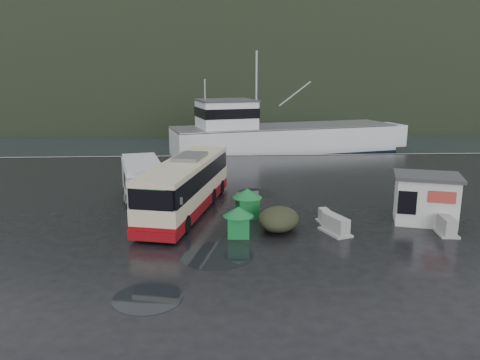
{
  "coord_description": "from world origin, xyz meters",
  "views": [
    {
      "loc": [
        0.04,
        -23.49,
        7.76
      ],
      "look_at": [
        1.36,
        2.53,
        1.7
      ],
      "focal_mm": 35.0,
      "sensor_mm": 36.0,
      "label": 1
    }
  ],
  "objects_px": {
    "coach_bus": "(187,211)",
    "jersey_barrier_a": "(326,224)",
    "waste_bin_left": "(238,236)",
    "fishing_trawler": "(284,145)",
    "dome_tent": "(278,229)",
    "waste_bin_right": "(247,217)",
    "jersey_barrier_c": "(335,233)",
    "ticket_kiosk": "(424,222)",
    "jersey_barrier_b": "(445,233)",
    "white_van": "(144,206)"
  },
  "relations": [
    {
      "from": "coach_bus",
      "to": "waste_bin_right",
      "type": "height_order",
      "value": "coach_bus"
    },
    {
      "from": "ticket_kiosk",
      "to": "fishing_trawler",
      "type": "height_order",
      "value": "fishing_trawler"
    },
    {
      "from": "white_van",
      "to": "jersey_barrier_b",
      "type": "bearing_deg",
      "value": -33.23
    },
    {
      "from": "jersey_barrier_a",
      "to": "waste_bin_right",
      "type": "bearing_deg",
      "value": 161.8
    },
    {
      "from": "coach_bus",
      "to": "jersey_barrier_a",
      "type": "relative_size",
      "value": 7.75
    },
    {
      "from": "waste_bin_left",
      "to": "waste_bin_right",
      "type": "xyz_separation_m",
      "value": [
        0.63,
        2.99,
        0.0
      ]
    },
    {
      "from": "ticket_kiosk",
      "to": "jersey_barrier_a",
      "type": "xyz_separation_m",
      "value": [
        -5.21,
        0.01,
        0.0
      ]
    },
    {
      "from": "waste_bin_left",
      "to": "jersey_barrier_b",
      "type": "height_order",
      "value": "waste_bin_left"
    },
    {
      "from": "white_van",
      "to": "waste_bin_left",
      "type": "relative_size",
      "value": 4.36
    },
    {
      "from": "jersey_barrier_b",
      "to": "fishing_trawler",
      "type": "xyz_separation_m",
      "value": [
        -3.84,
        28.49,
        0.0
      ]
    },
    {
      "from": "jersey_barrier_b",
      "to": "jersey_barrier_c",
      "type": "height_order",
      "value": "jersey_barrier_c"
    },
    {
      "from": "dome_tent",
      "to": "fishing_trawler",
      "type": "xyz_separation_m",
      "value": [
        4.27,
        27.51,
        0.0
      ]
    },
    {
      "from": "jersey_barrier_c",
      "to": "waste_bin_left",
      "type": "bearing_deg",
      "value": -177.85
    },
    {
      "from": "white_van",
      "to": "dome_tent",
      "type": "height_order",
      "value": "white_van"
    },
    {
      "from": "waste_bin_right",
      "to": "dome_tent",
      "type": "distance_m",
      "value": 2.56
    },
    {
      "from": "coach_bus",
      "to": "jersey_barrier_a",
      "type": "bearing_deg",
      "value": -6.36
    },
    {
      "from": "waste_bin_left",
      "to": "fishing_trawler",
      "type": "distance_m",
      "value": 29.08
    },
    {
      "from": "white_van",
      "to": "fishing_trawler",
      "type": "xyz_separation_m",
      "value": [
        11.68,
        22.84,
        0.0
      ]
    },
    {
      "from": "white_van",
      "to": "dome_tent",
      "type": "bearing_deg",
      "value": -45.42
    },
    {
      "from": "waste_bin_left",
      "to": "white_van",
      "type": "bearing_deg",
      "value": 133.94
    },
    {
      "from": "white_van",
      "to": "jersey_barrier_b",
      "type": "distance_m",
      "value": 16.52
    },
    {
      "from": "dome_tent",
      "to": "fishing_trawler",
      "type": "bearing_deg",
      "value": 81.18
    },
    {
      "from": "coach_bus",
      "to": "waste_bin_left",
      "type": "bearing_deg",
      "value": -44.27
    },
    {
      "from": "waste_bin_right",
      "to": "jersey_barrier_c",
      "type": "distance_m",
      "value": 5.01
    },
    {
      "from": "white_van",
      "to": "fishing_trawler",
      "type": "bearing_deg",
      "value": 49.69
    },
    {
      "from": "waste_bin_left",
      "to": "waste_bin_right",
      "type": "bearing_deg",
      "value": 78.12
    },
    {
      "from": "jersey_barrier_a",
      "to": "jersey_barrier_b",
      "type": "height_order",
      "value": "jersey_barrier_b"
    },
    {
      "from": "waste_bin_right",
      "to": "fishing_trawler",
      "type": "xyz_separation_m",
      "value": [
        5.71,
        25.39,
        0.0
      ]
    },
    {
      "from": "fishing_trawler",
      "to": "waste_bin_left",
      "type": "bearing_deg",
      "value": -117.31
    },
    {
      "from": "waste_bin_left",
      "to": "fishing_trawler",
      "type": "xyz_separation_m",
      "value": [
        6.34,
        28.39,
        0.0
      ]
    },
    {
      "from": "dome_tent",
      "to": "jersey_barrier_a",
      "type": "height_order",
      "value": "dome_tent"
    },
    {
      "from": "ticket_kiosk",
      "to": "jersey_barrier_c",
      "type": "distance_m",
      "value": 5.31
    },
    {
      "from": "coach_bus",
      "to": "dome_tent",
      "type": "height_order",
      "value": "coach_bus"
    },
    {
      "from": "fishing_trawler",
      "to": "jersey_barrier_b",
      "type": "bearing_deg",
      "value": -97.05
    },
    {
      "from": "waste_bin_left",
      "to": "jersey_barrier_b",
      "type": "xyz_separation_m",
      "value": [
        10.18,
        -0.11,
        0.0
      ]
    },
    {
      "from": "white_van",
      "to": "waste_bin_right",
      "type": "bearing_deg",
      "value": -36.38
    },
    {
      "from": "waste_bin_left",
      "to": "waste_bin_right",
      "type": "height_order",
      "value": "waste_bin_right"
    },
    {
      "from": "jersey_barrier_c",
      "to": "waste_bin_right",
      "type": "bearing_deg",
      "value": 145.87
    },
    {
      "from": "jersey_barrier_a",
      "to": "white_van",
      "type": "bearing_deg",
      "value": 158.8
    },
    {
      "from": "ticket_kiosk",
      "to": "waste_bin_left",
      "type": "bearing_deg",
      "value": -152.62
    },
    {
      "from": "jersey_barrier_b",
      "to": "jersey_barrier_c",
      "type": "distance_m",
      "value": 5.41
    },
    {
      "from": "jersey_barrier_c",
      "to": "jersey_barrier_a",
      "type": "bearing_deg",
      "value": 94.11
    },
    {
      "from": "coach_bus",
      "to": "white_van",
      "type": "height_order",
      "value": "coach_bus"
    },
    {
      "from": "waste_bin_right",
      "to": "white_van",
      "type": "bearing_deg",
      "value": 156.84
    },
    {
      "from": "coach_bus",
      "to": "dome_tent",
      "type": "relative_size",
      "value": 3.92
    },
    {
      "from": "jersey_barrier_b",
      "to": "waste_bin_right",
      "type": "bearing_deg",
      "value": 162.02
    },
    {
      "from": "ticket_kiosk",
      "to": "jersey_barrier_c",
      "type": "bearing_deg",
      "value": -146.04
    },
    {
      "from": "dome_tent",
      "to": "ticket_kiosk",
      "type": "distance_m",
      "value": 7.85
    },
    {
      "from": "coach_bus",
      "to": "jersey_barrier_b",
      "type": "relative_size",
      "value": 6.39
    },
    {
      "from": "jersey_barrier_a",
      "to": "fishing_trawler",
      "type": "height_order",
      "value": "fishing_trawler"
    }
  ]
}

